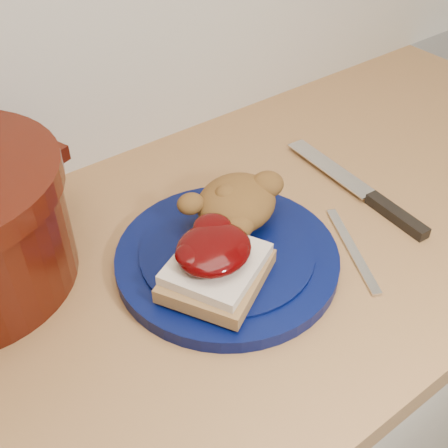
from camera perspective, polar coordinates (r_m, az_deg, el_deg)
base_cabinet at (r=1.13m, az=-1.63°, el=-21.38°), size 4.00×0.60×0.86m
plate at (r=0.74m, az=0.31°, el=-3.47°), size 0.39×0.39×0.02m
sandwich at (r=0.67m, az=-0.88°, el=-3.96°), size 0.16×0.16×0.06m
stuffing_mound at (r=0.76m, az=1.27°, el=2.16°), size 0.15×0.14×0.06m
chef_knife at (r=0.87m, az=15.30°, el=2.23°), size 0.04×0.29×0.02m
butter_knife at (r=0.78m, az=12.90°, el=-2.47°), size 0.08×0.16×0.00m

